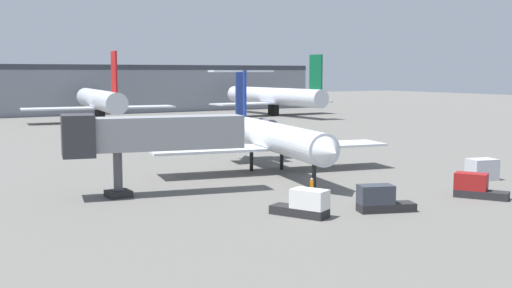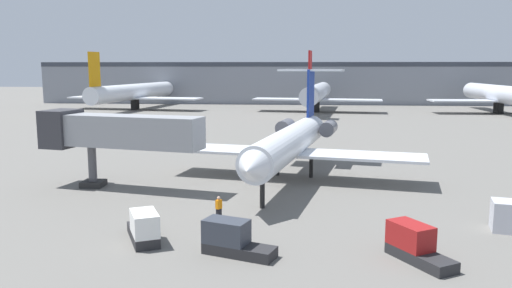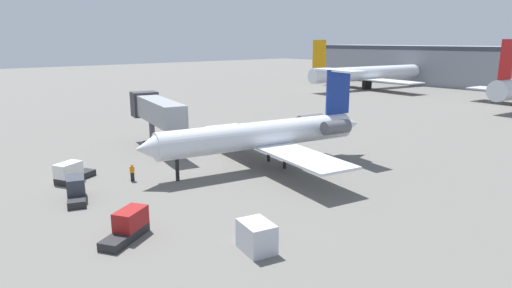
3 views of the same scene
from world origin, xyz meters
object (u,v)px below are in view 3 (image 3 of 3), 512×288
(regional_jet, at_px, (267,133))
(jet_bridge, at_px, (155,110))
(baggage_tug_trailing, at_px, (128,226))
(baggage_tug_spare, at_px, (76,190))
(parked_airliner_west_end, at_px, (367,74))
(cargo_container_uld, at_px, (257,237))
(baggage_tug_lead, at_px, (71,173))
(ground_crew_marshaller, at_px, (132,172))

(regional_jet, relative_size, jet_bridge, 1.84)
(baggage_tug_trailing, xyz_separation_m, baggage_tug_spare, (-9.76, -0.01, 0.00))
(baggage_tug_trailing, xyz_separation_m, parked_airliner_west_end, (-45.21, 90.64, 3.32))
(cargo_container_uld, bearing_deg, baggage_tug_lead, -170.22)
(regional_jet, height_order, baggage_tug_trailing, regional_jet)
(ground_crew_marshaller, relative_size, parked_airliner_west_end, 0.04)
(cargo_container_uld, bearing_deg, ground_crew_marshaller, 178.35)
(baggage_tug_lead, bearing_deg, ground_crew_marshaller, 49.61)
(ground_crew_marshaller, bearing_deg, baggage_tug_lead, -130.39)
(regional_jet, relative_size, cargo_container_uld, 9.42)
(regional_jet, bearing_deg, ground_crew_marshaller, -109.39)
(jet_bridge, relative_size, baggage_tug_spare, 3.39)
(jet_bridge, bearing_deg, baggage_tug_lead, -62.30)
(baggage_tug_lead, bearing_deg, regional_jet, 64.51)
(jet_bridge, bearing_deg, baggage_tug_trailing, -32.98)
(jet_bridge, bearing_deg, cargo_container_uld, -16.99)
(cargo_container_uld, bearing_deg, regional_jet, 135.63)
(jet_bridge, height_order, ground_crew_marshaller, jet_bridge)
(baggage_tug_lead, relative_size, parked_airliner_west_end, 0.11)
(regional_jet, bearing_deg, parked_airliner_west_end, 118.18)
(regional_jet, bearing_deg, baggage_tug_lead, -115.49)
(baggage_tug_trailing, distance_m, baggage_tug_spare, 9.76)
(baggage_tug_spare, bearing_deg, baggage_tug_lead, 164.75)
(regional_jet, height_order, baggage_tug_lead, regional_jet)
(ground_crew_marshaller, bearing_deg, jet_bridge, 141.32)
(baggage_tug_spare, height_order, parked_airliner_west_end, parked_airliner_west_end)
(ground_crew_marshaller, distance_m, baggage_tug_lead, 5.75)
(ground_crew_marshaller, bearing_deg, baggage_tug_spare, -74.14)
(regional_jet, distance_m, ground_crew_marshaller, 14.16)
(baggage_tug_trailing, bearing_deg, parked_airliner_west_end, 116.51)
(baggage_tug_spare, distance_m, parked_airliner_west_end, 97.39)
(jet_bridge, distance_m, baggage_tug_lead, 14.87)
(jet_bridge, bearing_deg, baggage_tug_spare, -49.61)
(baggage_tug_spare, bearing_deg, parked_airliner_west_end, 111.36)
(ground_crew_marshaller, bearing_deg, cargo_container_uld, -1.65)
(regional_jet, distance_m, baggage_tug_spare, 19.38)
(cargo_container_uld, bearing_deg, jet_bridge, 163.01)
(baggage_tug_trailing, bearing_deg, baggage_tug_lead, 174.49)
(regional_jet, relative_size, baggage_tug_lead, 6.26)
(parked_airliner_west_end, bearing_deg, baggage_tug_lead, -71.37)
(regional_jet, height_order, jet_bridge, regional_jet)
(baggage_tug_lead, xyz_separation_m, parked_airliner_west_end, (-30.06, 89.18, 3.32))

